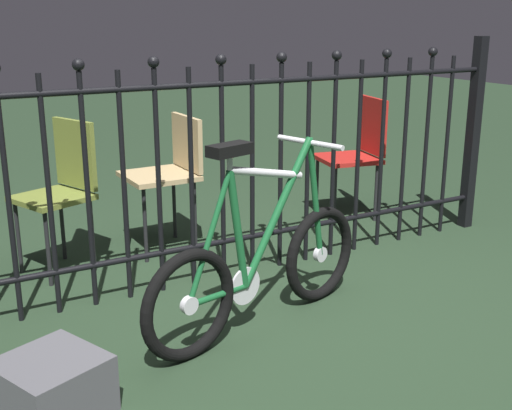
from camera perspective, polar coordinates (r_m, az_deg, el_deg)
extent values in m
plane|color=#213321|center=(3.27, 2.84, -9.96)|extent=(20.00, 20.00, 0.00)
cylinder|color=black|center=(3.26, -20.69, 0.08)|extent=(0.03, 0.03, 1.19)
cylinder|color=black|center=(3.29, -17.52, 0.53)|extent=(0.03, 0.03, 1.19)
cylinder|color=black|center=(3.33, -14.41, 0.97)|extent=(0.03, 0.03, 1.19)
sphere|color=black|center=(3.23, -15.20, 11.69)|extent=(0.06, 0.06, 0.06)
cylinder|color=black|center=(3.38, -11.39, 1.39)|extent=(0.03, 0.03, 1.19)
cylinder|color=black|center=(3.44, -8.46, 1.79)|extent=(0.03, 0.03, 1.19)
sphere|color=black|center=(3.34, -8.91, 12.19)|extent=(0.06, 0.06, 0.06)
cylinder|color=black|center=(3.51, -5.63, 2.17)|extent=(0.03, 0.03, 1.19)
cylinder|color=black|center=(3.58, -2.92, 2.54)|extent=(0.03, 0.03, 1.19)
sphere|color=black|center=(3.49, -3.07, 12.52)|extent=(0.06, 0.06, 0.06)
cylinder|color=black|center=(3.67, -0.33, 2.88)|extent=(0.03, 0.03, 1.19)
cylinder|color=black|center=(3.76, 2.14, 3.20)|extent=(0.03, 0.03, 1.19)
sphere|color=black|center=(3.67, 2.25, 12.72)|extent=(0.06, 0.06, 0.06)
cylinder|color=black|center=(3.86, 4.50, 3.50)|extent=(0.03, 0.03, 1.19)
cylinder|color=black|center=(3.96, 6.73, 3.78)|extent=(0.03, 0.03, 1.19)
sphere|color=black|center=(3.88, 7.04, 12.80)|extent=(0.06, 0.06, 0.06)
cylinder|color=black|center=(4.07, 8.85, 4.04)|extent=(0.03, 0.03, 1.19)
cylinder|color=black|center=(4.19, 10.85, 4.28)|extent=(0.03, 0.03, 1.19)
sphere|color=black|center=(4.11, 11.32, 12.81)|extent=(0.06, 0.06, 0.06)
cylinder|color=black|center=(4.31, 12.75, 4.50)|extent=(0.03, 0.03, 1.19)
cylinder|color=black|center=(4.43, 14.54, 4.71)|extent=(0.03, 0.03, 1.19)
sphere|color=black|center=(4.36, 15.13, 12.75)|extent=(0.06, 0.06, 0.06)
cylinder|color=black|center=(4.56, 16.23, 4.90)|extent=(0.03, 0.03, 1.19)
cylinder|color=black|center=(3.70, -2.47, -3.13)|extent=(3.77, 0.03, 0.03)
cylinder|color=black|center=(3.51, -2.65, 10.51)|extent=(3.77, 0.03, 0.03)
cube|color=black|center=(4.73, 18.33, 5.83)|extent=(0.07, 0.07, 1.31)
torus|color=black|center=(2.84, -5.83, -8.67)|extent=(0.50, 0.19, 0.50)
cylinder|color=silver|center=(2.84, -5.83, -8.67)|extent=(0.09, 0.05, 0.08)
torus|color=black|center=(3.41, 5.60, -4.27)|extent=(0.50, 0.19, 0.50)
cylinder|color=silver|center=(3.41, 5.60, -4.27)|extent=(0.09, 0.05, 0.08)
cylinder|color=#19592D|center=(3.08, 1.93, -0.50)|extent=(0.46, 0.16, 0.65)
cylinder|color=silver|center=(2.98, 0.93, 2.81)|extent=(0.45, 0.16, 0.14)
cylinder|color=#19592D|center=(2.92, -1.60, -2.21)|extent=(0.13, 0.07, 0.57)
cylinder|color=#19592D|center=(2.94, -3.30, -7.84)|extent=(0.33, 0.12, 0.04)
cylinder|color=#19592D|center=(2.81, -4.06, -2.85)|extent=(0.26, 0.10, 0.56)
cylinder|color=#19592D|center=(3.28, 5.17, 0.58)|extent=(0.14, 0.07, 0.63)
cylinder|color=silver|center=(3.17, 4.69, 5.62)|extent=(0.03, 0.03, 0.02)
cylinder|color=silver|center=(3.17, 4.69, 5.45)|extent=(0.13, 0.39, 0.03)
cylinder|color=silver|center=(2.80, -2.30, 3.73)|extent=(0.03, 0.03, 0.07)
cube|color=black|center=(2.79, -2.31, 4.83)|extent=(0.22, 0.14, 0.05)
cylinder|color=silver|center=(3.04, -0.96, -7.05)|extent=(0.18, 0.06, 0.18)
cylinder|color=black|center=(4.64, 6.87, 0.76)|extent=(0.02, 0.02, 0.42)
cylinder|color=black|center=(4.92, 5.33, 1.71)|extent=(0.02, 0.02, 0.42)
cylinder|color=black|center=(4.78, 10.39, 1.07)|extent=(0.02, 0.02, 0.42)
cylinder|color=black|center=(5.06, 8.69, 1.98)|extent=(0.02, 0.02, 0.42)
cube|color=#A51E19|center=(4.79, 7.92, 4.01)|extent=(0.48, 0.48, 0.03)
cube|color=#A51E19|center=(4.84, 10.09, 6.81)|extent=(0.11, 0.38, 0.40)
cylinder|color=black|center=(3.96, -9.62, -1.75)|extent=(0.02, 0.02, 0.47)
cylinder|color=black|center=(4.26, -11.20, -0.55)|extent=(0.02, 0.02, 0.47)
cylinder|color=black|center=(4.08, -5.28, -1.04)|extent=(0.02, 0.02, 0.47)
cylinder|color=black|center=(4.37, -7.12, 0.08)|extent=(0.02, 0.02, 0.47)
cube|color=tan|center=(4.10, -8.45, 2.52)|extent=(0.42, 0.42, 0.03)
cube|color=tan|center=(4.13, -6.03, 5.42)|extent=(0.03, 0.39, 0.34)
cylinder|color=black|center=(3.75, -17.64, -3.65)|extent=(0.02, 0.02, 0.43)
cylinder|color=black|center=(3.99, -19.96, -2.68)|extent=(0.02, 0.02, 0.43)
cylinder|color=black|center=(3.90, -14.04, -2.57)|extent=(0.02, 0.02, 0.43)
cylinder|color=black|center=(4.13, -16.49, -1.70)|extent=(0.02, 0.02, 0.43)
cube|color=olive|center=(3.87, -17.31, 0.59)|extent=(0.47, 0.47, 0.03)
cube|color=olive|center=(3.92, -15.47, 4.31)|extent=(0.15, 0.34, 0.39)
cube|color=#4C4C51|center=(2.64, -17.30, -14.85)|extent=(0.45, 0.45, 0.23)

